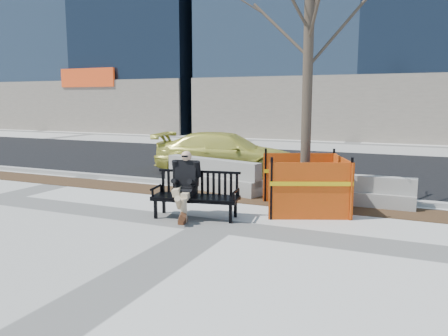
{
  "coord_description": "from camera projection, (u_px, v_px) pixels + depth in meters",
  "views": [
    {
      "loc": [
        3.67,
        -7.96,
        2.52
      ],
      "look_at": [
        -0.26,
        0.98,
        1.03
      ],
      "focal_mm": 35.91,
      "sensor_mm": 36.0,
      "label": 1
    }
  ],
  "objects": [
    {
      "name": "ground",
      "position": [
        216.0,
        226.0,
        9.04
      ],
      "size": [
        120.0,
        120.0,
        0.0
      ],
      "primitive_type": "plane",
      "color": "beige",
      "rests_on": "ground"
    },
    {
      "name": "mulch_strip",
      "position": [
        259.0,
        199.0,
        11.39
      ],
      "size": [
        40.0,
        1.2,
        0.02
      ],
      "primitive_type": "cube",
      "color": "#47301C",
      "rests_on": "ground"
    },
    {
      "name": "asphalt_street",
      "position": [
        313.0,
        167.0,
        17.0
      ],
      "size": [
        60.0,
        10.4,
        0.01
      ],
      "primitive_type": "cube",
      "color": "black",
      "rests_on": "ground"
    },
    {
      "name": "curb",
      "position": [
        271.0,
        191.0,
        12.24
      ],
      "size": [
        60.0,
        0.25,
        0.12
      ],
      "primitive_type": "cube",
      "color": "#9E9B93",
      "rests_on": "ground"
    },
    {
      "name": "bench",
      "position": [
        196.0,
        218.0,
        9.65
      ],
      "size": [
        1.98,
        1.01,
        1.01
      ],
      "primitive_type": null,
      "rotation": [
        0.0,
        0.0,
        0.18
      ],
      "color": "black",
      "rests_on": "ground"
    },
    {
      "name": "seated_man",
      "position": [
        186.0,
        216.0,
        9.75
      ],
      "size": [
        0.79,
        1.11,
        1.43
      ],
      "primitive_type": null,
      "rotation": [
        0.0,
        0.0,
        0.18
      ],
      "color": "black",
      "rests_on": "ground"
    },
    {
      "name": "tree_fence",
      "position": [
        304.0,
        210.0,
        10.32
      ],
      "size": [
        3.5,
        3.5,
        6.68
      ],
      "primitive_type": null,
      "rotation": [
        0.0,
        0.0,
        0.4
      ],
      "color": "#EA4410",
      "rests_on": "ground"
    },
    {
      "name": "sedan",
      "position": [
        226.0,
        174.0,
        15.4
      ],
      "size": [
        5.14,
        2.75,
        1.42
      ],
      "primitive_type": "imported",
      "rotation": [
        0.0,
        0.0,
        1.73
      ],
      "color": "#D1CB4D",
      "rests_on": "ground"
    },
    {
      "name": "jersey_barrier_left",
      "position": [
        212.0,
        190.0,
        12.61
      ],
      "size": [
        3.18,
        1.42,
        0.9
      ],
      "primitive_type": null,
      "rotation": [
        0.0,
        0.0,
        -0.26
      ],
      "color": "gray",
      "rests_on": "ground"
    },
    {
      "name": "jersey_barrier_right",
      "position": [
        358.0,
        205.0,
        10.82
      ],
      "size": [
        2.58,
        0.52,
        0.74
      ],
      "primitive_type": null,
      "rotation": [
        0.0,
        0.0,
        0.0
      ],
      "color": "gray",
      "rests_on": "ground"
    }
  ]
}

